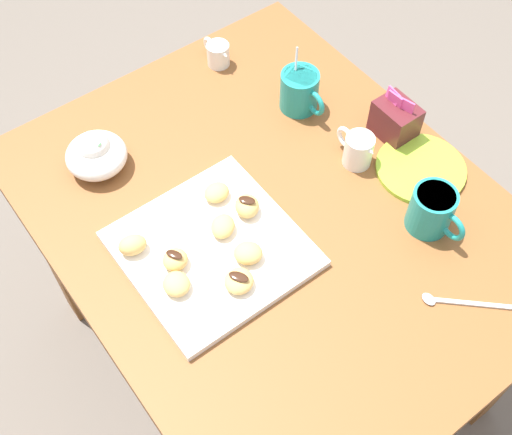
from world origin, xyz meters
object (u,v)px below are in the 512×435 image
(coffee_mug_teal_left, at_px, (300,90))
(beignet_5, at_px, (247,206))
(sugar_caddy, at_px, (395,120))
(chocolate_sauce_pitcher, at_px, (218,53))
(pastry_plate_square, at_px, (211,248))
(beignet_2, at_px, (176,284))
(beignet_3, at_px, (132,245))
(beignet_7, at_px, (175,260))
(beignet_4, at_px, (223,226))
(ice_cream_bowl, at_px, (96,154))
(beignet_6, at_px, (239,281))
(saucer_lime_left, at_px, (421,169))
(beignet_1, at_px, (248,253))
(beignet_0, at_px, (217,192))
(dining_table, at_px, (273,246))
(coffee_mug_teal_right, at_px, (432,210))
(cream_pitcher_white, at_px, (358,149))

(coffee_mug_teal_left, height_order, beignet_5, coffee_mug_teal_left)
(sugar_caddy, height_order, chocolate_sauce_pitcher, sugar_caddy)
(pastry_plate_square, bearing_deg, beignet_5, 102.52)
(pastry_plate_square, height_order, coffee_mug_teal_left, coffee_mug_teal_left)
(chocolate_sauce_pitcher, relative_size, beignet_2, 1.76)
(beignet_3, relative_size, beignet_7, 1.12)
(coffee_mug_teal_left, bearing_deg, beignet_4, -61.67)
(ice_cream_bowl, distance_m, beignet_6, 0.41)
(coffee_mug_teal_left, relative_size, saucer_lime_left, 0.76)
(beignet_3, height_order, beignet_5, same)
(pastry_plate_square, distance_m, beignet_1, 0.08)
(chocolate_sauce_pitcher, distance_m, beignet_0, 0.40)
(dining_table, bearing_deg, coffee_mug_teal_left, 131.63)
(sugar_caddy, xyz_separation_m, beignet_0, (-0.08, -0.41, -0.01))
(chocolate_sauce_pitcher, distance_m, beignet_6, 0.60)
(dining_table, relative_size, beignet_7, 21.60)
(beignet_3, xyz_separation_m, beignet_6, (0.18, 0.11, -0.00))
(chocolate_sauce_pitcher, xyz_separation_m, beignet_3, (0.34, -0.43, 0.00))
(pastry_plate_square, height_order, beignet_2, beignet_2)
(coffee_mug_teal_right, xyz_separation_m, ice_cream_bowl, (-0.51, -0.44, -0.01))
(ice_cream_bowl, height_order, beignet_2, ice_cream_bowl)
(pastry_plate_square, bearing_deg, sugar_caddy, 91.32)
(sugar_caddy, bearing_deg, chocolate_sauce_pitcher, -156.57)
(beignet_2, height_order, beignet_3, beignet_3)
(beignet_7, bearing_deg, chocolate_sauce_pitcher, 137.07)
(beignet_0, height_order, beignet_7, beignet_7)
(saucer_lime_left, relative_size, beignet_4, 3.41)
(ice_cream_bowl, distance_m, saucer_lime_left, 0.67)
(chocolate_sauce_pitcher, bearing_deg, coffee_mug_teal_left, 15.99)
(beignet_1, bearing_deg, chocolate_sauce_pitcher, 150.89)
(coffee_mug_teal_left, relative_size, beignet_5, 2.63)
(chocolate_sauce_pitcher, distance_m, beignet_4, 0.48)
(beignet_3, bearing_deg, saucer_lime_left, 72.91)
(beignet_6, relative_size, beignet_7, 1.15)
(beignet_2, bearing_deg, beignet_1, 79.75)
(dining_table, relative_size, ice_cream_bowl, 8.19)
(coffee_mug_teal_left, height_order, chocolate_sauce_pitcher, coffee_mug_teal_left)
(chocolate_sauce_pitcher, bearing_deg, dining_table, -20.58)
(saucer_lime_left, bearing_deg, sugar_caddy, 167.37)
(ice_cream_bowl, xyz_separation_m, chocolate_sauce_pitcher, (-0.11, 0.38, -0.01))
(beignet_4, bearing_deg, beignet_0, 153.49)
(ice_cream_bowl, relative_size, beignet_3, 2.36)
(pastry_plate_square, xyz_separation_m, cream_pitcher_white, (0.00, 0.37, 0.03))
(chocolate_sauce_pitcher, relative_size, beignet_6, 1.69)
(chocolate_sauce_pitcher, relative_size, saucer_lime_left, 0.50)
(dining_table, relative_size, beignet_3, 19.31)
(coffee_mug_teal_left, height_order, cream_pitcher_white, coffee_mug_teal_left)
(sugar_caddy, xyz_separation_m, beignet_2, (0.05, -0.58, -0.01))
(ice_cream_bowl, xyz_separation_m, beignet_2, (0.35, -0.03, -0.01))
(dining_table, xyz_separation_m, cream_pitcher_white, (-0.00, 0.22, 0.17))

